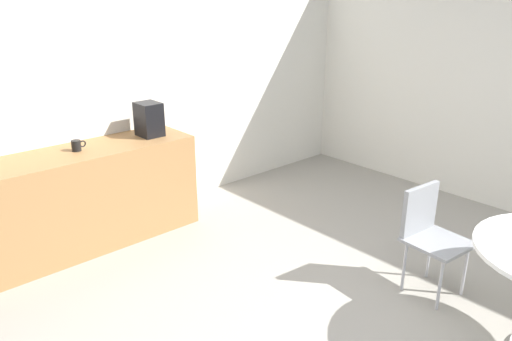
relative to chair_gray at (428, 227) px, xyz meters
name	(u,v)px	position (x,y,z in m)	size (l,w,h in m)	color
wall_back	(123,90)	(-0.98, 2.79, 0.78)	(6.00, 0.10, 2.60)	white
counter_block	(75,201)	(-1.73, 2.44, -0.07)	(2.22, 0.60, 0.90)	#9E7042
chair_gray	(428,227)	(0.00, 0.00, 0.00)	(0.46, 0.46, 0.83)	silver
mug_white	(77,146)	(-1.65, 2.45, 0.43)	(0.13, 0.08, 0.09)	black
coffee_maker	(149,119)	(-0.93, 2.44, 0.54)	(0.20, 0.24, 0.32)	black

